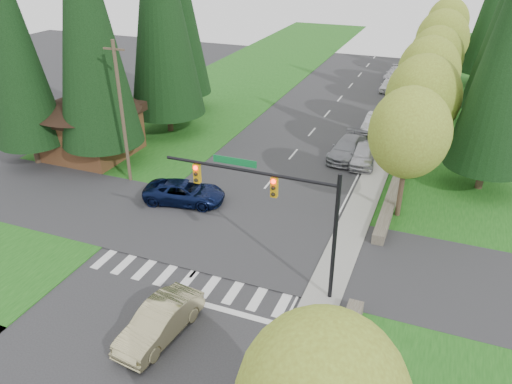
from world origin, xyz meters
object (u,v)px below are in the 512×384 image
Objects in this scene: parked_car_a at (363,155)px; suv_navy at (185,192)px; parked_car_d at (388,85)px; parked_car_e at (395,74)px; parked_car_c at (375,123)px; parked_car_b at (348,148)px; sedan_champagne at (160,322)px.

suv_navy is at bearing -137.94° from parked_car_a.
parked_car_e reaches higher than parked_car_d.
parked_car_b is at bearing -94.15° from parked_car_c.
parked_car_d is (3.58, 43.24, -0.12)m from sedan_champagne.
parked_car_c reaches higher than parked_car_e.
sedan_champagne is 22.46m from parked_car_a.
parked_car_e is (3.57, 48.57, -0.08)m from sedan_champagne.
parked_car_a is 26.65m from parked_car_e.
parked_car_b reaches higher than suv_navy.
parked_car_d is (0.18, 20.47, -0.12)m from parked_car_b.
parked_car_b is at bearing -86.32° from parked_car_e.
parked_car_e is at bearing -23.88° from suv_navy.
sedan_champagne is 1.23× the size of parked_car_d.
suv_navy is 1.11× the size of parked_car_e.
parked_car_a is 1.63m from parked_car_b.
parked_car_d is 5.32m from parked_car_e.
sedan_champagne reaches higher than suv_navy.
suv_navy is 38.20m from parked_car_e.
parked_car_d is at bearing 88.17° from parked_car_a.
sedan_champagne is at bearing -167.05° from suv_navy.
suv_navy reaches higher than parked_car_c.
sedan_champagne reaches higher than parked_car_c.
sedan_champagne is 0.98× the size of parked_car_e.
parked_car_c is 0.92× the size of parked_car_e.
parked_car_c is at bearing 88.33° from parked_car_a.
parked_car_c is 18.81m from parked_car_e.
parked_car_c is (0.93, 7.00, -0.05)m from parked_car_b.
suv_navy is at bearing -103.15° from parked_car_d.
sedan_champagne is 23.02m from parked_car_b.
parked_car_a is at bearing -53.70° from suv_navy.
parked_car_c is 1.15× the size of parked_car_d.
parked_car_c is (4.33, 29.77, -0.05)m from sedan_champagne.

